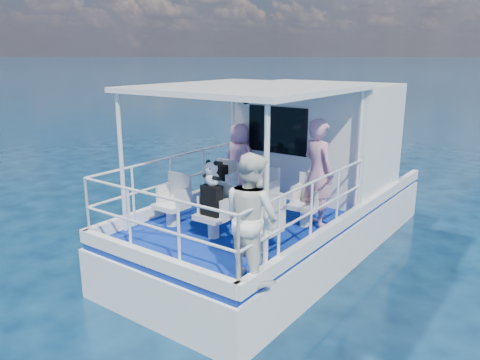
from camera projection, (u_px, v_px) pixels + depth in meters
name	position (u px, v px, depth m)	size (l,w,h in m)	color
ground	(253.00, 265.00, 8.37)	(2000.00, 2000.00, 0.00)	#071C34
hull	(282.00, 248.00, 9.15)	(3.00, 7.00, 1.60)	white
deck	(283.00, 206.00, 8.93)	(2.90, 6.90, 0.10)	navy
cabin	(317.00, 137.00, 9.65)	(2.85, 2.00, 2.20)	white
canopy	(248.00, 88.00, 7.40)	(3.00, 3.20, 0.08)	white
canopy_posts	(246.00, 159.00, 7.66)	(2.77, 2.97, 2.20)	white
railings	(234.00, 198.00, 7.56)	(2.84, 3.59, 1.00)	white
seat_port_fwd	(220.00, 196.00, 8.76)	(0.48, 0.46, 0.38)	silver
seat_center_fwd	(260.00, 205.00, 8.25)	(0.48, 0.46, 0.38)	silver
seat_stbd_fwd	(305.00, 215.00, 7.73)	(0.48, 0.46, 0.38)	silver
seat_port_aft	(172.00, 214.00, 7.75)	(0.48, 0.46, 0.38)	silver
seat_center_aft	(214.00, 226.00, 7.23)	(0.48, 0.46, 0.38)	silver
seat_stbd_aft	(262.00, 239.00, 6.72)	(0.48, 0.46, 0.38)	silver
passenger_port_fwd	(239.00, 159.00, 9.39)	(0.54, 0.38, 1.44)	pink
passenger_stbd_fwd	(318.00, 173.00, 7.59)	(0.65, 0.43, 1.78)	#C6809F
passenger_stbd_aft	(252.00, 217.00, 5.76)	(0.79, 0.62, 1.62)	white
backpack_port	(219.00, 176.00, 8.66)	(0.31, 0.17, 0.41)	black
backpack_center	(212.00, 200.00, 7.08)	(0.31, 0.18, 0.47)	black
compact_camera	(220.00, 163.00, 8.59)	(0.11, 0.06, 0.06)	black
panda	(212.00, 173.00, 6.97)	(0.25, 0.21, 0.38)	white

